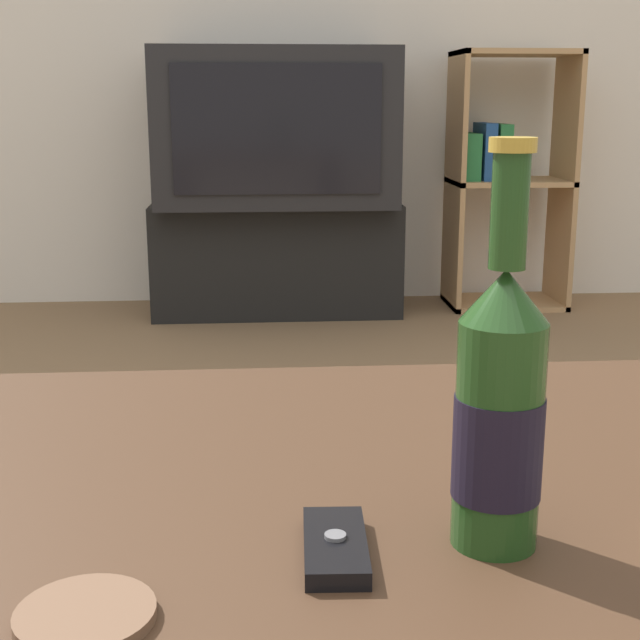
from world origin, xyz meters
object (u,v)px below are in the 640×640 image
object	(u,v)px
bookshelf	(503,175)
cell_phone	(335,546)
television	(275,127)
beer_bottle	(499,410)
tv_stand	(277,258)

from	to	relation	value
bookshelf	cell_phone	xyz separation A→B (m)	(-0.92, -2.87, -0.03)
television	beer_bottle	bearing A→B (deg)	-88.17
bookshelf	cell_phone	size ratio (longest dim) A/B	9.53
television	cell_phone	distance (m)	2.83
television	bookshelf	size ratio (longest dim) A/B	0.88
tv_stand	cell_phone	world-z (taller)	cell_phone
television	bookshelf	bearing A→B (deg)	3.00
cell_phone	bookshelf	bearing A→B (deg)	74.84
television	tv_stand	bearing A→B (deg)	90.00
tv_stand	beer_bottle	world-z (taller)	beer_bottle
beer_bottle	cell_phone	distance (m)	0.16
beer_bottle	cell_phone	world-z (taller)	beer_bottle
tv_stand	television	distance (m)	0.49
beer_bottle	cell_phone	xyz separation A→B (m)	(-0.12, -0.01, -0.10)
bookshelf	tv_stand	bearing A→B (deg)	-177.25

